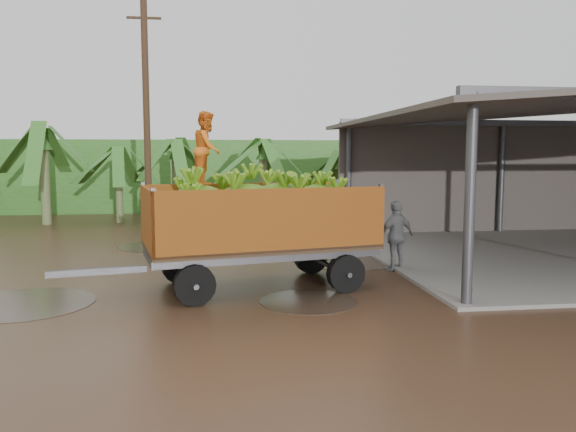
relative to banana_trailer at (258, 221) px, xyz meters
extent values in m
plane|color=black|center=(-1.54, 1.59, -1.45)|extent=(100.00, 100.00, 0.00)
cube|color=#383330|center=(9.46, 7.49, 0.55)|extent=(12.00, 0.12, 4.00)
cube|color=#2D661E|center=(-3.54, 17.59, 0.35)|extent=(22.00, 3.00, 3.60)
cube|color=#47474C|center=(-3.23, -0.66, -0.87)|extent=(1.89, 0.50, 0.13)
imported|color=orange|center=(-1.06, 0.16, 1.55)|extent=(0.77, 0.89, 1.56)
imported|color=#7595D5|center=(-1.68, 2.19, -0.47)|extent=(0.80, 0.62, 1.96)
imported|color=slate|center=(3.53, 1.34, -0.57)|extent=(1.11, 0.78, 1.74)
cylinder|color=#47301E|center=(-3.29, 9.04, 2.71)|extent=(0.24, 0.24, 8.30)
cube|color=#47301E|center=(-3.29, 9.04, 6.24)|extent=(1.20, 0.08, 0.08)
camera|label=1|loc=(-0.95, -11.92, 1.42)|focal=35.00mm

